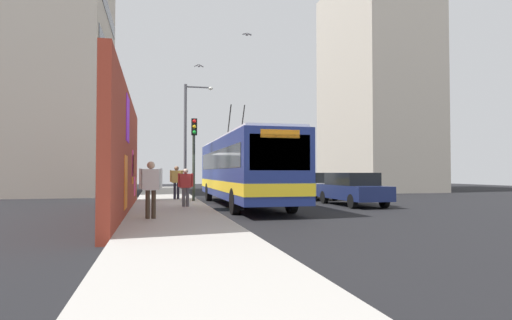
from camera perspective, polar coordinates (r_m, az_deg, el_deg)
The scene contains 17 objects.
ground_plane at distance 20.87m, azimuth -7.06°, elevation -6.03°, with size 80.00×80.00×0.00m, color black.
sidewalk_slab at distance 20.75m, azimuth -11.47°, elevation -5.83°, with size 48.00×3.20×0.15m, color #ADA8A0.
graffiti_wall at distance 16.78m, azimuth -16.97°, elevation 0.64°, with size 14.10×0.32×4.50m.
building_far_left at distance 36.00m, azimuth -24.52°, elevation 10.92°, with size 12.38×6.67×18.70m.
building_far_right at distance 40.62m, azimuth 15.53°, elevation 9.46°, with size 11.42×6.74×18.80m.
city_bus at distance 20.41m, azimuth -1.79°, elevation -1.05°, with size 12.64×2.52×5.04m.
parked_car_navy at distance 21.23m, azimuth 12.63°, elevation -3.68°, with size 4.88×1.78×1.58m.
parked_car_silver at distance 26.18m, azimuth 7.46°, elevation -3.32°, with size 4.67×1.81×1.58m.
parked_car_dark_gray at distance 32.28m, azimuth 3.39°, elevation -3.03°, with size 4.06×1.76×1.58m.
parked_car_champagne at distance 37.76m, azimuth 0.91°, elevation -2.83°, with size 4.86×1.73×1.58m.
pedestrian_midblock at distance 23.66m, azimuth -10.53°, elevation -2.55°, with size 0.24×0.71×1.79m.
pedestrian_at_curb at distance 18.41m, azimuth -9.34°, elevation -3.22°, with size 0.22×0.65×1.61m.
pedestrian_near_wall at distance 13.82m, azimuth -13.82°, elevation -3.18°, with size 0.24×0.71×1.79m.
traffic_light at distance 21.92m, azimuth -8.25°, elevation 1.95°, with size 0.49×0.28×4.19m.
street_lamp at distance 26.95m, azimuth -8.98°, elevation 3.72°, with size 0.44×1.80×6.93m.
flying_pigeons at distance 25.90m, azimuth -4.45°, elevation 14.33°, with size 1.41×3.21×1.87m.
curbside_puddle at distance 18.57m, azimuth -4.39°, elevation -6.58°, with size 1.81×1.81×0.00m, color black.
Camera 1 is at (-20.69, 2.27, 1.58)m, focal length 30.08 mm.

